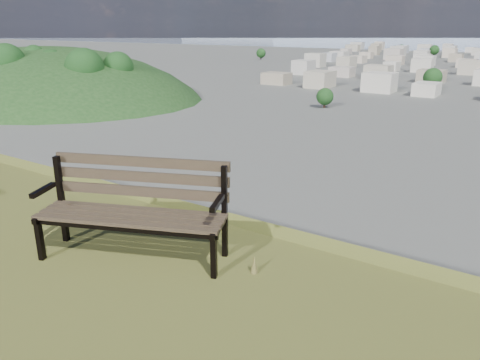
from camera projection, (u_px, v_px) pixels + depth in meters
The scene contains 2 objects.
park_bench at pixel (134, 203), 4.78m from camera, with size 2.00×1.28×1.00m.
green_wooded_hill at pixel (49, 96), 187.22m from camera, with size 151.62×121.29×75.81m.
Camera 1 is at (4.52, -0.26, 27.31)m, focal length 35.00 mm.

